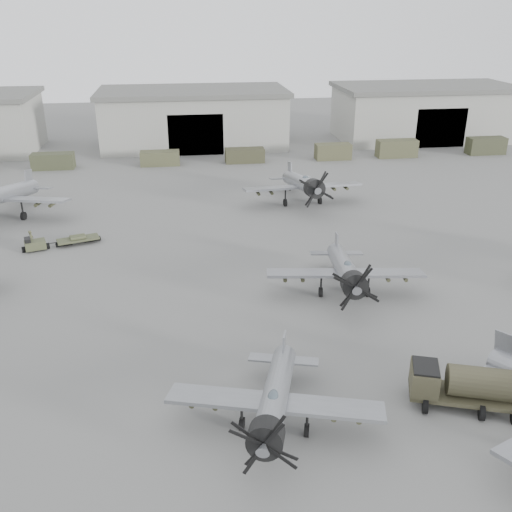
{
  "coord_description": "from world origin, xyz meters",
  "views": [
    {
      "loc": [
        -2.73,
        -29.2,
        20.28
      ],
      "look_at": [
        2.84,
        11.04,
        2.5
      ],
      "focal_mm": 40.0,
      "sensor_mm": 36.0,
      "label": 1
    }
  ],
  "objects_px": {
    "fuel_tanker": "(469,384)",
    "ground_crew": "(32,239)",
    "aircraft_near_1": "(274,401)",
    "aircraft_mid_2": "(346,271)",
    "tug_trailer": "(52,243)",
    "aircraft_far_1": "(304,184)",
    "aircraft_far_0": "(0,196)"
  },
  "relations": [
    {
      "from": "aircraft_mid_2",
      "to": "ground_crew",
      "type": "relative_size",
      "value": 7.21
    },
    {
      "from": "aircraft_far_1",
      "to": "tug_trailer",
      "type": "height_order",
      "value": "aircraft_far_1"
    },
    {
      "from": "aircraft_far_1",
      "to": "ground_crew",
      "type": "height_order",
      "value": "aircraft_far_1"
    },
    {
      "from": "ground_crew",
      "to": "fuel_tanker",
      "type": "bearing_deg",
      "value": -136.11
    },
    {
      "from": "aircraft_near_1",
      "to": "tug_trailer",
      "type": "distance_m",
      "value": 31.73
    },
    {
      "from": "fuel_tanker",
      "to": "tug_trailer",
      "type": "xyz_separation_m",
      "value": [
        -26.95,
        26.56,
        -0.92
      ]
    },
    {
      "from": "fuel_tanker",
      "to": "aircraft_near_1",
      "type": "bearing_deg",
      "value": -156.79
    },
    {
      "from": "aircraft_near_1",
      "to": "aircraft_far_0",
      "type": "height_order",
      "value": "aircraft_far_0"
    },
    {
      "from": "ground_crew",
      "to": "tug_trailer",
      "type": "bearing_deg",
      "value": -103.02
    },
    {
      "from": "aircraft_far_1",
      "to": "aircraft_mid_2",
      "type": "bearing_deg",
      "value": -97.72
    },
    {
      "from": "aircraft_far_0",
      "to": "aircraft_far_1",
      "type": "height_order",
      "value": "aircraft_far_0"
    },
    {
      "from": "aircraft_mid_2",
      "to": "fuel_tanker",
      "type": "height_order",
      "value": "aircraft_mid_2"
    },
    {
      "from": "aircraft_far_0",
      "to": "ground_crew",
      "type": "relative_size",
      "value": 8.43
    },
    {
      "from": "aircraft_near_1",
      "to": "fuel_tanker",
      "type": "bearing_deg",
      "value": 20.3
    },
    {
      "from": "aircraft_mid_2",
      "to": "tug_trailer",
      "type": "bearing_deg",
      "value": 158.94
    },
    {
      "from": "aircraft_near_1",
      "to": "ground_crew",
      "type": "bearing_deg",
      "value": 139.02
    },
    {
      "from": "fuel_tanker",
      "to": "tug_trailer",
      "type": "bearing_deg",
      "value": 154.53
    },
    {
      "from": "aircraft_far_0",
      "to": "tug_trailer",
      "type": "xyz_separation_m",
      "value": [
        6.42,
        -8.57,
        -2.05
      ]
    },
    {
      "from": "aircraft_near_1",
      "to": "aircraft_mid_2",
      "type": "relative_size",
      "value": 0.94
    },
    {
      "from": "fuel_tanker",
      "to": "ground_crew",
      "type": "distance_m",
      "value": 39.37
    },
    {
      "from": "aircraft_near_1",
      "to": "fuel_tanker",
      "type": "height_order",
      "value": "aircraft_near_1"
    },
    {
      "from": "aircraft_mid_2",
      "to": "fuel_tanker",
      "type": "bearing_deg",
      "value": -69.56
    },
    {
      "from": "aircraft_mid_2",
      "to": "ground_crew",
      "type": "height_order",
      "value": "aircraft_mid_2"
    },
    {
      "from": "fuel_tanker",
      "to": "ground_crew",
      "type": "xyz_separation_m",
      "value": [
        -28.76,
        26.88,
        -0.59
      ]
    },
    {
      "from": "tug_trailer",
      "to": "ground_crew",
      "type": "xyz_separation_m",
      "value": [
        -1.81,
        0.32,
        0.34
      ]
    },
    {
      "from": "aircraft_near_1",
      "to": "aircraft_far_0",
      "type": "relative_size",
      "value": 0.8
    },
    {
      "from": "fuel_tanker",
      "to": "ground_crew",
      "type": "height_order",
      "value": "fuel_tanker"
    },
    {
      "from": "aircraft_far_0",
      "to": "ground_crew",
      "type": "height_order",
      "value": "aircraft_far_0"
    },
    {
      "from": "aircraft_near_1",
      "to": "aircraft_far_0",
      "type": "xyz_separation_m",
      "value": [
        -22.45,
        35.91,
        0.5
      ]
    },
    {
      "from": "aircraft_far_0",
      "to": "ground_crew",
      "type": "bearing_deg",
      "value": -46.56
    },
    {
      "from": "aircraft_far_0",
      "to": "aircraft_far_1",
      "type": "distance_m",
      "value": 31.82
    },
    {
      "from": "fuel_tanker",
      "to": "ground_crew",
      "type": "bearing_deg",
      "value": 156.05
    }
  ]
}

